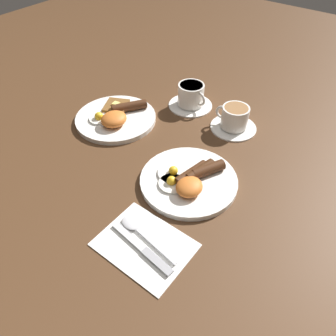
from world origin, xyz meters
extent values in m
plane|color=#4C301C|center=(0.00, 0.00, 0.00)|extent=(3.00, 3.00, 0.00)
cylinder|color=white|center=(0.00, 0.00, 0.01)|extent=(0.25, 0.25, 0.01)
cylinder|color=white|center=(-0.04, 0.02, 0.02)|extent=(0.07, 0.07, 0.01)
sphere|color=yellow|center=(-0.04, 0.02, 0.03)|extent=(0.02, 0.02, 0.02)
cylinder|color=white|center=(-0.01, 0.04, 0.02)|extent=(0.08, 0.08, 0.01)
sphere|color=yellow|center=(-0.01, 0.04, 0.03)|extent=(0.02, 0.02, 0.02)
ellipsoid|color=orange|center=(-0.04, -0.02, 0.03)|extent=(0.07, 0.06, 0.03)
cylinder|color=#422312|center=(0.05, -0.03, 0.03)|extent=(0.09, 0.06, 0.03)
cylinder|color=#3E210F|center=(0.03, -0.01, 0.03)|extent=(0.09, 0.04, 0.03)
cylinder|color=#432412|center=(0.01, 0.00, 0.03)|extent=(0.10, 0.04, 0.02)
cylinder|color=white|center=(0.09, 0.34, 0.01)|extent=(0.25, 0.25, 0.01)
cylinder|color=white|center=(0.05, 0.37, 0.02)|extent=(0.07, 0.07, 0.01)
sphere|color=yellow|center=(0.05, 0.37, 0.03)|extent=(0.03, 0.03, 0.03)
ellipsoid|color=orange|center=(0.06, 0.31, 0.03)|extent=(0.08, 0.07, 0.04)
cylinder|color=#422311|center=(0.14, 0.33, 0.03)|extent=(0.11, 0.09, 0.03)
cube|color=brown|center=(0.12, 0.37, 0.02)|extent=(0.10, 0.10, 0.01)
cube|color=#F4E072|center=(0.12, 0.37, 0.03)|extent=(0.02, 0.02, 0.01)
cylinder|color=white|center=(0.28, 0.02, 0.00)|extent=(0.14, 0.14, 0.01)
cylinder|color=white|center=(0.28, 0.02, 0.04)|extent=(0.08, 0.08, 0.06)
cylinder|color=#9E7047|center=(0.28, 0.02, 0.07)|extent=(0.07, 0.07, 0.00)
torus|color=white|center=(0.27, 0.06, 0.04)|extent=(0.01, 0.04, 0.04)
cylinder|color=white|center=(0.30, 0.20, 0.00)|extent=(0.15, 0.15, 0.01)
cylinder|color=white|center=(0.30, 0.20, 0.04)|extent=(0.08, 0.08, 0.07)
cylinder|color=#9E7047|center=(0.30, 0.20, 0.08)|extent=(0.07, 0.07, 0.00)
torus|color=white|center=(0.29, 0.16, 0.05)|extent=(0.02, 0.05, 0.05)
cube|color=white|center=(-0.21, -0.03, 0.00)|extent=(0.15, 0.20, 0.01)
cube|color=silver|center=(-0.22, 0.01, 0.01)|extent=(0.03, 0.10, 0.00)
cube|color=#9E9EA3|center=(-0.23, -0.08, 0.01)|extent=(0.03, 0.08, 0.01)
ellipsoid|color=silver|center=(-0.19, 0.03, 0.01)|extent=(0.04, 0.05, 0.01)
cube|color=silver|center=(-0.20, -0.05, 0.01)|extent=(0.02, 0.12, 0.00)
camera|label=1|loc=(-0.49, -0.31, 0.60)|focal=35.00mm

